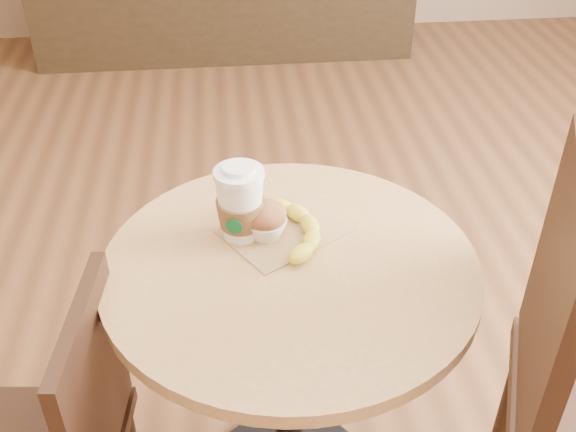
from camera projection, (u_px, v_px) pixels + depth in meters
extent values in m
cylinder|color=black|center=(290.00, 389.00, 1.53)|extent=(0.07, 0.07, 0.72)
cylinder|color=tan|center=(290.00, 267.00, 1.32)|extent=(0.74, 0.74, 0.03)
cube|color=black|center=(94.00, 388.00, 1.23)|extent=(0.06, 0.34, 0.37)
cylinder|color=black|center=(506.00, 414.00, 1.62)|extent=(0.04, 0.04, 0.52)
cube|color=black|center=(555.00, 296.00, 1.15)|extent=(0.20, 0.42, 0.48)
cube|color=#9B784B|center=(285.00, 230.00, 1.40)|extent=(0.30, 0.28, 0.00)
cylinder|color=white|center=(239.00, 174.00, 1.30)|extent=(0.10, 0.10, 0.01)
cylinder|color=white|center=(238.00, 168.00, 1.29)|extent=(0.06, 0.06, 0.01)
cylinder|color=#085025|center=(234.00, 226.00, 1.31)|extent=(0.03, 0.01, 0.03)
ellipsoid|color=brown|center=(265.00, 215.00, 1.35)|extent=(0.09, 0.09, 0.06)
ellipsoid|color=#F2EAC2|center=(265.00, 208.00, 1.34)|extent=(0.03, 0.03, 0.02)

